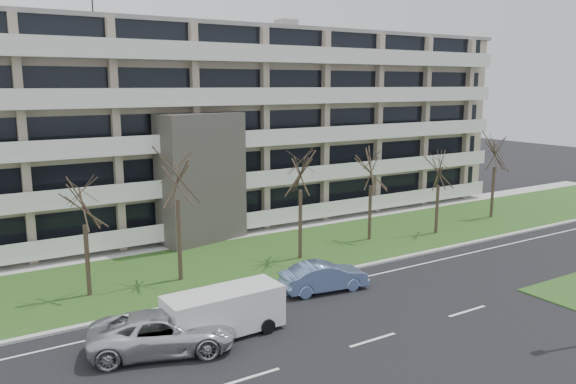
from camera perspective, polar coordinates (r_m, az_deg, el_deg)
ground at (r=25.48m, az=8.60°, el=-14.65°), size 160.00×160.00×0.00m
grass_verge at (r=35.64m, az=-5.10°, el=-6.97°), size 90.00×10.00×0.06m
curb at (r=31.47m, az=-0.95°, el=-9.32°), size 90.00×0.35×0.12m
sidewalk at (r=40.43m, az=-8.61°, el=-4.86°), size 90.00×2.00×0.08m
lane_edge_line at (r=30.29m, az=0.52°, el=-10.26°), size 90.00×0.12×0.01m
apartment_building at (r=45.41m, az=-12.31°, el=6.46°), size 60.50×15.10×18.75m
silver_pickup at (r=24.51m, az=-12.57°, el=-13.72°), size 6.59×4.56×1.67m
blue_sedan at (r=30.51m, az=3.69°, el=-8.57°), size 4.94×2.34×1.57m
white_van at (r=25.41m, az=-6.39°, el=-11.64°), size 5.34×2.31×2.05m
tree_2 at (r=30.32m, az=-20.12°, el=-0.44°), size 3.43×3.43×6.85m
tree_3 at (r=31.20m, az=-11.26°, el=2.51°), size 4.18×4.18×8.35m
tree_4 at (r=34.65m, az=1.28°, el=3.02°), size 3.98×3.98×7.96m
tree_5 at (r=39.55m, az=8.46°, el=2.81°), size 3.51×3.51×7.02m
tree_6 at (r=42.38m, az=15.10°, el=2.51°), size 3.24×3.24×6.48m
tree_7 at (r=48.82m, az=20.36°, el=4.31°), size 3.80×3.80×7.60m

